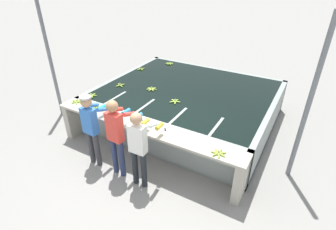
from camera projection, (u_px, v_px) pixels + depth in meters
name	position (u px, v px, depth m)	size (l,w,h in m)	color
ground_plane	(138.00, 167.00, 5.60)	(80.00, 80.00, 0.00)	gray
wash_tank	(187.00, 105.00, 7.11)	(4.39, 3.77, 0.91)	gray
work_ledge	(143.00, 137.00, 5.45)	(4.39, 0.45, 0.91)	#A8A393
worker_0	(92.00, 124.00, 5.26)	(0.44, 0.73, 1.60)	#38383D
worker_1	(116.00, 132.00, 4.96)	(0.44, 0.73, 1.68)	navy
worker_2	(139.00, 143.00, 4.72)	(0.42, 0.71, 1.61)	#1E2328
banana_bunch_floating_0	(91.00, 95.00, 6.51)	(0.27, 0.28, 0.08)	#93BC3D
banana_bunch_floating_1	(141.00, 69.00, 8.15)	(0.26, 0.26, 0.08)	#9EC642
banana_bunch_floating_2	(152.00, 89.00, 6.85)	(0.28, 0.28, 0.08)	#9EC642
banana_bunch_floating_3	(169.00, 64.00, 8.59)	(0.28, 0.28, 0.08)	#93BC3D
banana_bunch_floating_4	(175.00, 101.00, 6.23)	(0.28, 0.27, 0.08)	#9EC642
banana_bunch_floating_5	(120.00, 85.00, 7.06)	(0.27, 0.27, 0.08)	#93BC3D
banana_bunch_ledge_0	(77.00, 101.00, 6.21)	(0.28, 0.27, 0.08)	#93BC3D
banana_bunch_ledge_1	(96.00, 107.00, 5.97)	(0.28, 0.27, 0.08)	#7FAD33
banana_bunch_ledge_2	(219.00, 153.00, 4.52)	(0.28, 0.28, 0.08)	#9EC642
knife_0	(165.00, 131.00, 5.12)	(0.23, 0.30, 0.02)	silver
support_post_left	(50.00, 60.00, 6.81)	(0.09, 0.09, 3.20)	slate
support_post_right	(308.00, 105.00, 4.62)	(0.09, 0.09, 3.20)	slate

